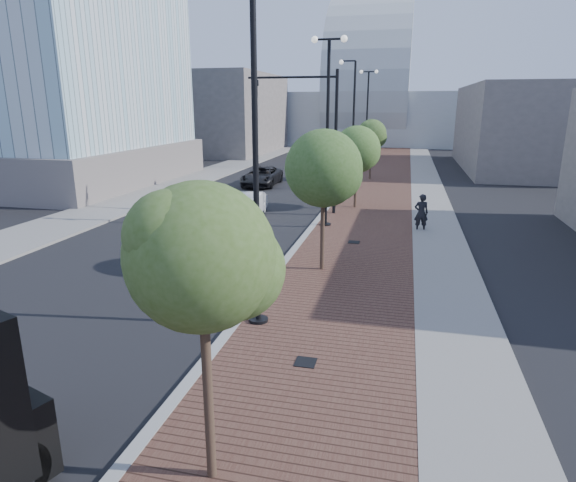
# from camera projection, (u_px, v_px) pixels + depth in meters

# --- Properties ---
(sidewalk) EXTENTS (7.00, 140.00, 0.12)m
(sidewalk) POSITION_uv_depth(u_px,v_px,m) (393.00, 179.00, 41.52)
(sidewalk) COLOR #4C2D23
(sidewalk) RESTS_ON ground
(concrete_strip) EXTENTS (2.40, 140.00, 0.13)m
(concrete_strip) POSITION_uv_depth(u_px,v_px,m) (426.00, 180.00, 40.91)
(concrete_strip) COLOR slate
(concrete_strip) RESTS_ON ground
(curb) EXTENTS (0.30, 140.00, 0.14)m
(curb) POSITION_uv_depth(u_px,v_px,m) (352.00, 177.00, 42.30)
(curb) COLOR gray
(curb) RESTS_ON ground
(west_sidewalk) EXTENTS (4.00, 140.00, 0.12)m
(west_sidewalk) POSITION_uv_depth(u_px,v_px,m) (212.00, 173.00, 45.22)
(west_sidewalk) COLOR slate
(west_sidewalk) RESTS_ON ground
(white_sedan) EXTENTS (1.69, 4.11, 1.32)m
(white_sedan) POSITION_uv_depth(u_px,v_px,m) (248.00, 205.00, 27.56)
(white_sedan) COLOR silver
(white_sedan) RESTS_ON ground
(dark_car_mid) EXTENTS (2.61, 5.37, 1.47)m
(dark_car_mid) POSITION_uv_depth(u_px,v_px,m) (262.00, 176.00, 38.22)
(dark_car_mid) COLOR black
(dark_car_mid) RESTS_ON ground
(dark_car_far) EXTENTS (3.37, 5.20, 1.40)m
(dark_car_far) POSITION_uv_depth(u_px,v_px,m) (322.00, 156.00, 53.66)
(dark_car_far) COLOR black
(dark_car_far) RESTS_ON ground
(pedestrian) EXTENTS (0.76, 0.56, 1.92)m
(pedestrian) POSITION_uv_depth(u_px,v_px,m) (421.00, 213.00, 24.14)
(pedestrian) COLOR black
(pedestrian) RESTS_ON ground
(streetlight_1) EXTENTS (1.44, 0.56, 9.21)m
(streetlight_1) POSITION_uv_depth(u_px,v_px,m) (252.00, 175.00, 12.95)
(streetlight_1) COLOR black
(streetlight_1) RESTS_ON ground
(streetlight_2) EXTENTS (1.72, 0.56, 9.28)m
(streetlight_2) POSITION_uv_depth(u_px,v_px,m) (327.00, 133.00, 24.03)
(streetlight_2) COLOR black
(streetlight_2) RESTS_ON ground
(streetlight_3) EXTENTS (1.44, 0.56, 9.21)m
(streetlight_3) POSITION_uv_depth(u_px,v_px,m) (352.00, 130.00, 35.42)
(streetlight_3) COLOR black
(streetlight_3) RESTS_ON ground
(streetlight_4) EXTENTS (1.72, 0.56, 9.28)m
(streetlight_4) POSITION_uv_depth(u_px,v_px,m) (367.00, 119.00, 46.50)
(streetlight_4) COLOR black
(streetlight_4) RESTS_ON ground
(traffic_mast) EXTENTS (5.09, 0.20, 8.00)m
(traffic_mast) POSITION_uv_depth(u_px,v_px,m) (320.00, 126.00, 27.00)
(traffic_mast) COLOR black
(traffic_mast) RESTS_ON ground
(tree_0) EXTENTS (2.33, 2.27, 5.11)m
(tree_0) POSITION_uv_depth(u_px,v_px,m) (205.00, 258.00, 7.20)
(tree_0) COLOR #382619
(tree_0) RESTS_ON ground
(tree_1) EXTENTS (2.81, 2.81, 5.34)m
(tree_1) POSITION_uv_depth(u_px,v_px,m) (325.00, 169.00, 17.51)
(tree_1) COLOR #382619
(tree_1) RESTS_ON ground
(tree_2) EXTENTS (2.79, 2.79, 4.99)m
(tree_2) POSITION_uv_depth(u_px,v_px,m) (358.00, 150.00, 28.83)
(tree_2) COLOR #382619
(tree_2) RESTS_ON ground
(tree_3) EXTENTS (2.46, 2.42, 5.02)m
(tree_3) POSITION_uv_depth(u_px,v_px,m) (372.00, 134.00, 40.01)
(tree_3) COLOR #382619
(tree_3) RESTS_ON ground
(tower_podium) EXTENTS (19.00, 19.00, 3.00)m
(tower_podium) POSITION_uv_depth(u_px,v_px,m) (48.00, 164.00, 39.82)
(tower_podium) COLOR slate
(tower_podium) RESTS_ON ground
(convention_center) EXTENTS (50.00, 30.00, 50.00)m
(convention_center) POSITION_uv_depth(u_px,v_px,m) (370.00, 106.00, 83.28)
(convention_center) COLOR #9FA6A9
(convention_center) RESTS_ON ground
(commercial_block_nw) EXTENTS (14.00, 20.00, 10.00)m
(commercial_block_nw) POSITION_uv_depth(u_px,v_px,m) (218.00, 114.00, 64.19)
(commercial_block_nw) COLOR #5E5755
(commercial_block_nw) RESTS_ON ground
(commercial_block_ne) EXTENTS (12.00, 22.00, 8.00)m
(commercial_block_ne) POSITION_uv_depth(u_px,v_px,m) (530.00, 128.00, 47.00)
(commercial_block_ne) COLOR #5E5755
(commercial_block_ne) RESTS_ON ground
(utility_cover_1) EXTENTS (0.50, 0.50, 0.02)m
(utility_cover_1) POSITION_uv_depth(u_px,v_px,m) (306.00, 362.00, 11.78)
(utility_cover_1) COLOR black
(utility_cover_1) RESTS_ON sidewalk
(utility_cover_2) EXTENTS (0.50, 0.50, 0.02)m
(utility_cover_2) POSITION_uv_depth(u_px,v_px,m) (354.00, 242.00, 22.08)
(utility_cover_2) COLOR black
(utility_cover_2) RESTS_ON sidewalk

